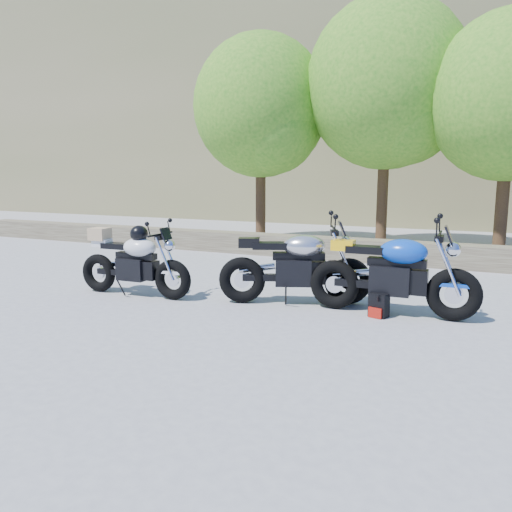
# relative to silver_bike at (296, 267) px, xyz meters

# --- Properties ---
(ground) EXTENTS (90.00, 90.00, 0.00)m
(ground) POSITION_rel_silver_bike_xyz_m (-0.71, -1.33, -0.57)
(ground) COLOR gray
(ground) RESTS_ON ground
(stone_wall) EXTENTS (22.00, 0.55, 0.50)m
(stone_wall) POSITION_rel_silver_bike_xyz_m (-0.71, 4.17, -0.32)
(stone_wall) COLOR brown
(stone_wall) RESTS_ON ground
(hillside) EXTENTS (80.00, 30.00, 15.00)m
(hillside) POSITION_rel_silver_bike_xyz_m (2.29, 26.67, 6.93)
(hillside) COLOR olive
(hillside) RESTS_ON ground
(tree_decid_left) EXTENTS (3.67, 3.67, 5.62)m
(tree_decid_left) POSITION_rel_silver_bike_xyz_m (-3.11, 5.81, 3.07)
(tree_decid_left) COLOR #382314
(tree_decid_left) RESTS_ON ground
(tree_decid_mid) EXTENTS (4.08, 4.08, 6.24)m
(tree_decid_mid) POSITION_rel_silver_bike_xyz_m (0.19, 6.21, 3.47)
(tree_decid_mid) COLOR #382314
(tree_decid_mid) RESTS_ON ground
(silver_bike) EXTENTS (2.23, 1.06, 1.17)m
(silver_bike) POSITION_rel_silver_bike_xyz_m (0.00, 0.00, 0.00)
(silver_bike) COLOR black
(silver_bike) RESTS_ON ground
(white_bike) EXTENTS (2.08, 0.66, 1.15)m
(white_bike) POSITION_rel_silver_bike_xyz_m (-2.57, -0.61, -0.00)
(white_bike) COLOR black
(white_bike) RESTS_ON ground
(blue_bike) EXTENTS (2.36, 0.75, 1.18)m
(blue_bike) POSITION_rel_silver_bike_xyz_m (1.44, -0.01, 0.01)
(blue_bike) COLOR black
(blue_bike) RESTS_ON ground
(backpack) EXTENTS (0.29, 0.26, 0.33)m
(backpack) POSITION_rel_silver_bike_xyz_m (1.29, -0.20, -0.41)
(backpack) COLOR black
(backpack) RESTS_ON ground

